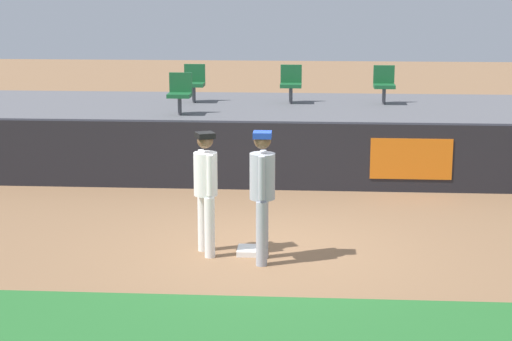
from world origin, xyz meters
name	(u,v)px	position (x,y,z in m)	size (l,w,h in m)	color
ground_plane	(271,252)	(0.00, 0.00, 0.00)	(60.00, 60.00, 0.00)	#846042
first_base	(251,251)	(-0.28, -0.10, 0.04)	(0.40, 0.40, 0.08)	white
player_fielder_home	(206,184)	(-0.92, -0.15, 1.02)	(0.45, 0.57, 1.77)	white
player_runner_visitor	(262,187)	(-0.10, -0.45, 1.07)	(0.35, 0.52, 1.84)	#9EA3AD
field_wall	(282,156)	(0.01, 3.80, 0.64)	(18.00, 0.26, 1.27)	black
bleacher_platform	(286,134)	(0.00, 6.37, 0.59)	(18.00, 4.80, 1.18)	#59595E
seat_back_right	(384,83)	(2.14, 7.04, 1.65)	(0.46, 0.44, 0.84)	#4C4C51
seat_back_left	(194,81)	(-2.08, 7.04, 1.65)	(0.47, 0.44, 0.84)	#4C4C51
seat_back_center	(291,82)	(0.08, 7.04, 1.65)	(0.47, 0.44, 0.84)	#4C4C51
seat_front_left	(180,91)	(-2.12, 5.24, 1.65)	(0.46, 0.44, 0.84)	#4C4C51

